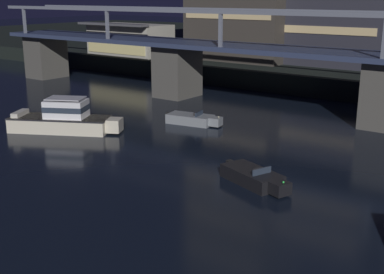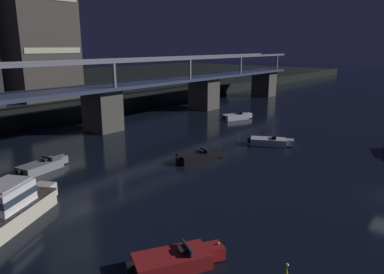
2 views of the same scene
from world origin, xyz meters
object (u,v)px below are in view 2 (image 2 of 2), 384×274
(cabin_cruiser_near_left, at_px, (5,211))
(speedboat_mid_left, at_px, (42,166))
(speedboat_near_right, at_px, (270,142))
(speedboat_far_left, at_px, (176,260))
(speedboat_mid_right, at_px, (237,117))
(speedboat_near_center, at_px, (199,156))
(river_bridge, at_px, (102,100))

(cabin_cruiser_near_left, distance_m, speedboat_mid_left, 10.72)
(speedboat_near_right, distance_m, speedboat_far_left, 25.59)
(cabin_cruiser_near_left, relative_size, speedboat_mid_right, 1.79)
(cabin_cruiser_near_left, xyz_separation_m, speedboat_mid_left, (6.88, 8.20, -0.64))
(speedboat_mid_left, xyz_separation_m, speedboat_far_left, (-3.36, -19.50, 0.00))
(speedboat_near_center, bearing_deg, speedboat_mid_right, 22.64)
(cabin_cruiser_near_left, bearing_deg, speedboat_mid_right, 10.67)
(speedboat_near_right, bearing_deg, speedboat_near_center, 163.88)
(speedboat_near_center, distance_m, speedboat_near_right, 10.07)
(river_bridge, height_order, cabin_cruiser_near_left, river_bridge)
(river_bridge, relative_size, speedboat_mid_right, 18.98)
(speedboat_far_left, bearing_deg, speedboat_mid_right, 27.98)
(speedboat_near_center, bearing_deg, river_bridge, 83.18)
(speedboat_near_right, distance_m, speedboat_mid_right, 15.24)
(speedboat_far_left, bearing_deg, speedboat_mid_left, 80.22)
(river_bridge, relative_size, speedboat_far_left, 19.59)
(river_bridge, distance_m, speedboat_near_right, 22.61)
(river_bridge, xyz_separation_m, speedboat_mid_left, (-13.65, -8.89, -3.70))
(speedboat_mid_right, bearing_deg, speedboat_far_left, -152.02)
(speedboat_near_right, relative_size, speedboat_far_left, 1.01)
(cabin_cruiser_near_left, bearing_deg, speedboat_near_right, -7.96)
(river_bridge, distance_m, speedboat_near_center, 18.71)
(speedboat_mid_left, bearing_deg, river_bridge, 33.08)
(speedboat_mid_right, bearing_deg, speedboat_near_center, -157.36)
(speedboat_mid_left, distance_m, speedboat_mid_right, 31.54)
(speedboat_mid_right, height_order, speedboat_far_left, same)
(speedboat_near_right, bearing_deg, speedboat_mid_right, 47.07)
(speedboat_mid_right, distance_m, speedboat_far_left, 39.50)
(river_bridge, height_order, speedboat_near_right, river_bridge)
(river_bridge, xyz_separation_m, speedboat_mid_right, (17.87, -9.85, -3.70))
(river_bridge, distance_m, speedboat_mid_right, 20.74)
(cabin_cruiser_near_left, height_order, speedboat_mid_right, cabin_cruiser_near_left)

